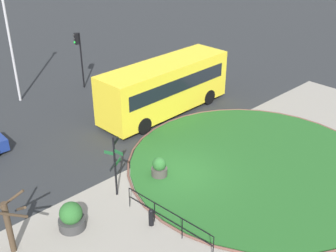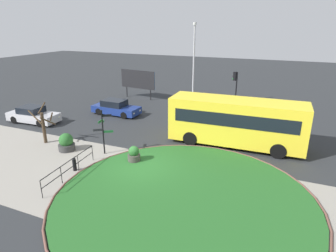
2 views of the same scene
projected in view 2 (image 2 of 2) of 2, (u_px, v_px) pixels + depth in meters
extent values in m
plane|color=#282B2D|center=(142.00, 167.00, 17.34)|extent=(120.00, 120.00, 0.00)
cube|color=gray|center=(124.00, 183.00, 15.61)|extent=(32.00, 8.00, 0.02)
cylinder|color=#235B23|center=(184.00, 198.00, 14.25)|extent=(12.66, 12.66, 0.10)
torus|color=brown|center=(184.00, 197.00, 14.25)|extent=(12.97, 12.97, 0.11)
cylinder|color=black|center=(103.00, 133.00, 18.66)|extent=(0.09, 0.09, 2.92)
sphere|color=black|center=(101.00, 111.00, 18.16)|extent=(0.10, 0.10, 0.10)
cube|color=black|center=(107.00, 116.00, 18.33)|extent=(0.48, 0.35, 0.15)
cube|color=#195128|center=(100.00, 122.00, 18.11)|extent=(0.10, 0.47, 0.15)
cube|color=#195128|center=(103.00, 121.00, 18.68)|extent=(0.22, 0.43, 0.15)
cube|color=black|center=(98.00, 130.00, 18.53)|extent=(0.49, 0.33, 0.15)
cube|color=#195128|center=(109.00, 132.00, 18.68)|extent=(0.53, 0.35, 0.15)
cylinder|color=black|center=(75.00, 165.00, 16.85)|extent=(0.22, 0.22, 0.67)
sphere|color=black|center=(74.00, 160.00, 16.73)|extent=(0.21, 0.21, 0.21)
cube|color=black|center=(69.00, 161.00, 15.93)|extent=(0.37, 4.48, 0.03)
cube|color=black|center=(70.00, 168.00, 16.08)|extent=(0.37, 4.48, 0.03)
cylinder|color=black|center=(92.00, 153.00, 18.10)|extent=(0.04, 0.04, 0.99)
cylinder|color=black|center=(78.00, 163.00, 16.76)|extent=(0.04, 0.04, 0.99)
cylinder|color=black|center=(61.00, 175.00, 15.43)|extent=(0.04, 0.04, 0.99)
cylinder|color=black|center=(41.00, 190.00, 14.09)|extent=(0.04, 0.04, 0.99)
cube|color=yellow|center=(236.00, 121.00, 19.97)|extent=(9.18, 2.82, 2.99)
cube|color=black|center=(239.00, 110.00, 20.96)|extent=(8.00, 0.28, 0.88)
cube|color=black|center=(234.00, 121.00, 18.71)|extent=(8.00, 0.28, 0.88)
cube|color=black|center=(309.00, 127.00, 18.36)|extent=(0.09, 2.08, 1.10)
cube|color=black|center=(312.00, 110.00, 17.98)|extent=(0.06, 1.39, 0.28)
cylinder|color=black|center=(279.00, 138.00, 20.42)|extent=(1.01, 0.33, 1.00)
cylinder|color=black|center=(278.00, 151.00, 18.37)|extent=(1.01, 0.33, 1.00)
cylinder|color=black|center=(199.00, 128.00, 22.42)|extent=(1.01, 0.33, 1.00)
cylinder|color=black|center=(190.00, 138.00, 20.37)|extent=(1.01, 0.33, 1.00)
cube|color=navy|center=(116.00, 109.00, 27.27)|extent=(4.59, 1.95, 0.64)
cube|color=black|center=(114.00, 103.00, 27.14)|extent=(2.17, 1.65, 0.58)
cube|color=#EAEACC|center=(140.00, 110.00, 26.80)|extent=(0.03, 0.20, 0.12)
cube|color=#EAEACC|center=(134.00, 114.00, 25.89)|extent=(0.03, 0.20, 0.12)
cylinder|color=black|center=(134.00, 111.00, 27.46)|extent=(0.65, 0.24, 0.64)
cylinder|color=black|center=(124.00, 115.00, 26.07)|extent=(0.65, 0.24, 0.64)
cylinder|color=black|center=(109.00, 107.00, 28.59)|extent=(0.65, 0.24, 0.64)
cylinder|color=black|center=(99.00, 112.00, 27.20)|extent=(0.65, 0.24, 0.64)
cube|color=#B7B7BC|center=(34.00, 117.00, 25.08)|extent=(4.58, 2.01, 0.69)
cube|color=black|center=(31.00, 110.00, 24.94)|extent=(1.99, 1.65, 0.54)
cube|color=#EAEACC|center=(59.00, 117.00, 24.81)|extent=(0.03, 0.20, 0.12)
cube|color=#EAEACC|center=(50.00, 121.00, 23.87)|extent=(0.03, 0.20, 0.12)
cylinder|color=black|center=(54.00, 118.00, 25.41)|extent=(0.65, 0.25, 0.64)
cylinder|color=black|center=(40.00, 123.00, 23.99)|extent=(0.65, 0.25, 0.64)
cylinder|color=black|center=(29.00, 115.00, 26.31)|extent=(0.65, 0.25, 0.64)
cylinder|color=black|center=(14.00, 120.00, 24.89)|extent=(0.65, 0.25, 0.64)
cylinder|color=black|center=(236.00, 94.00, 26.58)|extent=(0.11, 0.11, 4.02)
cube|color=black|center=(235.00, 76.00, 26.16)|extent=(0.32, 0.32, 0.78)
sphere|color=black|center=(234.00, 73.00, 26.16)|extent=(0.16, 0.16, 0.16)
sphere|color=black|center=(233.00, 76.00, 26.25)|extent=(0.16, 0.16, 0.16)
sphere|color=green|center=(233.00, 79.00, 26.33)|extent=(0.16, 0.16, 0.16)
cylinder|color=#B7B7BC|center=(194.00, 68.00, 28.44)|extent=(0.16, 0.16, 8.00)
cylinder|color=silver|center=(195.00, 23.00, 27.07)|extent=(0.32, 0.32, 0.22)
cylinder|color=black|center=(127.00, 87.00, 33.78)|extent=(0.12, 0.12, 2.19)
cylinder|color=black|center=(150.00, 90.00, 32.21)|extent=(0.12, 0.12, 2.19)
cube|color=#1E66B2|center=(138.00, 79.00, 32.63)|extent=(4.40, 0.65, 1.95)
cube|color=black|center=(138.00, 79.00, 32.58)|extent=(4.49, 0.58, 2.05)
cylinder|color=#383838|center=(67.00, 147.00, 19.60)|extent=(1.10, 1.10, 0.45)
sphere|color=#286028|center=(66.00, 140.00, 19.43)|extent=(0.93, 0.93, 0.93)
cylinder|color=#47423D|center=(134.00, 158.00, 17.96)|extent=(0.78, 0.78, 0.50)
sphere|color=#286028|center=(134.00, 151.00, 17.80)|extent=(0.66, 0.66, 0.66)
cylinder|color=#423323|center=(44.00, 128.00, 20.53)|extent=(0.23, 0.23, 2.26)
cylinder|color=#423323|center=(48.00, 121.00, 20.07)|extent=(0.23, 1.19, 0.88)
cylinder|color=#423323|center=(42.00, 108.00, 20.31)|extent=(0.57, 0.44, 0.84)
cylinder|color=#423323|center=(51.00, 117.00, 20.59)|extent=(1.10, 0.82, 0.97)
cylinder|color=#423323|center=(35.00, 117.00, 19.73)|extent=(1.20, 0.21, 0.86)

